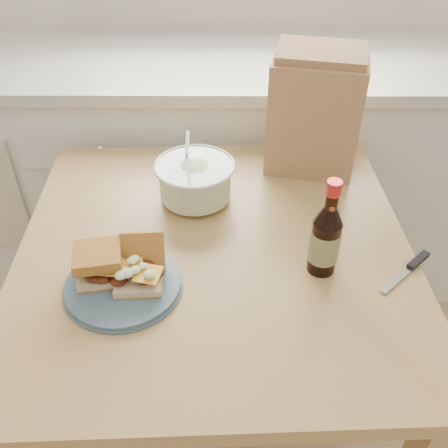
{
  "coord_description": "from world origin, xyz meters",
  "views": [
    {
      "loc": [
        -0.09,
        -0.03,
        1.6
      ],
      "look_at": [
        -0.09,
        0.86,
        0.87
      ],
      "focal_mm": 40.0,
      "sensor_mm": 36.0,
      "label": 1
    }
  ],
  "objects_px": {
    "coleslaw_bowl": "(195,182)",
    "paper_bag": "(314,116)",
    "dining_table": "(216,280)",
    "plate": "(123,285)",
    "beer_bottle": "(325,238)"
  },
  "relations": [
    {
      "from": "dining_table",
      "to": "paper_bag",
      "type": "bearing_deg",
      "value": 50.9
    },
    {
      "from": "beer_bottle",
      "to": "coleslaw_bowl",
      "type": "bearing_deg",
      "value": 119.49
    },
    {
      "from": "dining_table",
      "to": "coleslaw_bowl",
      "type": "distance_m",
      "value": 0.26
    },
    {
      "from": "coleslaw_bowl",
      "to": "beer_bottle",
      "type": "bearing_deg",
      "value": -41.71
    },
    {
      "from": "plate",
      "to": "paper_bag",
      "type": "distance_m",
      "value": 0.7
    },
    {
      "from": "dining_table",
      "to": "plate",
      "type": "distance_m",
      "value": 0.27
    },
    {
      "from": "dining_table",
      "to": "beer_bottle",
      "type": "relative_size",
      "value": 4.08
    },
    {
      "from": "coleslaw_bowl",
      "to": "plate",
      "type": "bearing_deg",
      "value": -113.54
    },
    {
      "from": "dining_table",
      "to": "coleslaw_bowl",
      "type": "bearing_deg",
      "value": 103.61
    },
    {
      "from": "beer_bottle",
      "to": "paper_bag",
      "type": "bearing_deg",
      "value": 67.81
    },
    {
      "from": "coleslaw_bowl",
      "to": "paper_bag",
      "type": "relative_size",
      "value": 0.66
    },
    {
      "from": "plate",
      "to": "beer_bottle",
      "type": "height_order",
      "value": "beer_bottle"
    },
    {
      "from": "plate",
      "to": "coleslaw_bowl",
      "type": "distance_m",
      "value": 0.36
    },
    {
      "from": "plate",
      "to": "beer_bottle",
      "type": "distance_m",
      "value": 0.46
    },
    {
      "from": "plate",
      "to": "paper_bag",
      "type": "height_order",
      "value": "paper_bag"
    }
  ]
}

